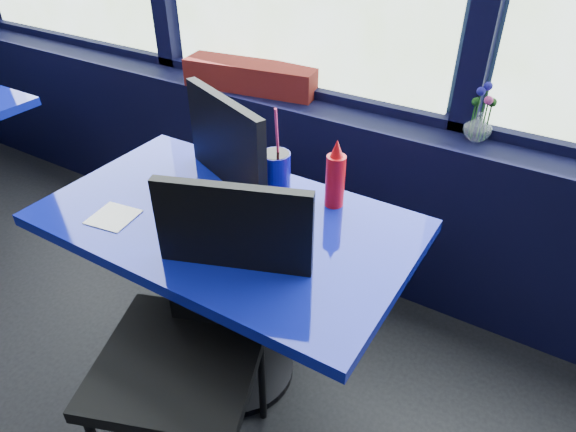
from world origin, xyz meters
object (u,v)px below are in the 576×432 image
object	(u,v)px
food_basket	(212,218)
ketchup_bottle	(335,177)
chair_near_front	(202,327)
soda_cup	(276,173)
planter_box	(251,76)
near_table	(229,261)
chair_near_back	(239,194)
flower_vase	(479,123)

from	to	relation	value
food_basket	ketchup_bottle	distance (m)	0.41
chair_near_front	soda_cup	size ratio (longest dim) A/B	3.03
planter_box	ketchup_bottle	xyz separation A→B (m)	(0.76, -0.61, -0.01)
near_table	ketchup_bottle	size ratio (longest dim) A/B	5.04
planter_box	ketchup_bottle	size ratio (longest dim) A/B	2.69
chair_near_back	flower_vase	distance (m)	0.96
food_basket	ketchup_bottle	world-z (taller)	ketchup_bottle
planter_box	soda_cup	distance (m)	0.87
chair_near_front	flower_vase	distance (m)	1.28
chair_near_back	food_basket	world-z (taller)	chair_near_back
chair_near_back	flower_vase	xyz separation A→B (m)	(0.74, 0.57, 0.26)
flower_vase	ketchup_bottle	size ratio (longest dim) A/B	0.95
ketchup_bottle	soda_cup	bearing A→B (deg)	-166.11
soda_cup	ketchup_bottle	bearing A→B (deg)	13.89
near_table	chair_near_front	size ratio (longest dim) A/B	1.19
near_table	soda_cup	bearing A→B (deg)	72.79
food_basket	chair_near_front	bearing A→B (deg)	-84.61
chair_near_front	food_basket	bearing A→B (deg)	97.60
flower_vase	planter_box	bearing A→B (deg)	-179.11
planter_box	flower_vase	world-z (taller)	flower_vase
chair_near_back	planter_box	distance (m)	0.68
chair_near_back	chair_near_front	bearing A→B (deg)	139.44
food_basket	soda_cup	world-z (taller)	soda_cup
chair_near_back	planter_box	bearing A→B (deg)	-37.26
food_basket	near_table	bearing A→B (deg)	63.25
chair_near_back	food_basket	distance (m)	0.45
chair_near_back	food_basket	xyz separation A→B (m)	(0.18, -0.37, 0.17)
chair_near_back	food_basket	size ratio (longest dim) A/B	3.33
soda_cup	chair_near_back	bearing A→B (deg)	155.56
planter_box	flower_vase	xyz separation A→B (m)	(1.05, 0.02, 0.00)
planter_box	ketchup_bottle	bearing A→B (deg)	-47.96
flower_vase	food_basket	bearing A→B (deg)	-120.60
chair_near_front	food_basket	xyz separation A→B (m)	(-0.12, 0.23, 0.20)
planter_box	food_basket	bearing A→B (deg)	-70.88
near_table	chair_near_front	world-z (taller)	chair_near_front
chair_near_back	planter_box	xyz separation A→B (m)	(-0.32, 0.55, 0.25)
planter_box	food_basket	size ratio (longest dim) A/B	2.00
chair_near_back	flower_vase	world-z (taller)	chair_near_back
near_table	chair_near_back	bearing A→B (deg)	120.15
soda_cup	flower_vase	bearing A→B (deg)	54.15
chair_near_front	ketchup_bottle	bearing A→B (deg)	54.91
flower_vase	food_basket	xyz separation A→B (m)	(-0.56, -0.94, -0.08)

